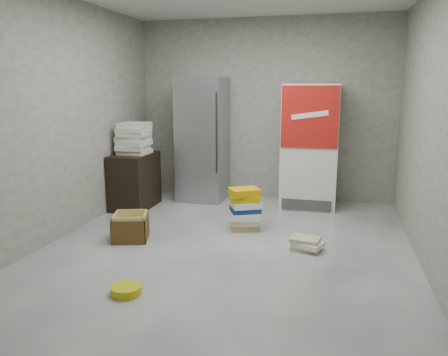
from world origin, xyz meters
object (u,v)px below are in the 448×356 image
Objects in this scene: cardboard_box at (131,229)px; coke_cooler at (310,146)px; steel_fridge at (203,140)px; wood_shelf at (135,181)px; phonebook_stack_main at (245,209)px.

coke_cooler is at bearing 29.46° from cardboard_box.
steel_fridge is 1.06× the size of coke_cooler.
coke_cooler is 2.63m from wood_shelf.
cardboard_box is (-1.91, -2.04, -0.77)m from coke_cooler.
steel_fridge is 3.87× the size of cardboard_box.
steel_fridge reaches higher than phonebook_stack_main.
coke_cooler is (1.65, -0.01, -0.05)m from steel_fridge.
cardboard_box is at bearing -66.68° from wood_shelf.
steel_fridge is 1.23m from wood_shelf.
coke_cooler is at bearing 39.00° from phonebook_stack_main.
wood_shelf is 1.46m from cardboard_box.
coke_cooler is at bearing 16.28° from wood_shelf.
wood_shelf is 1.63× the size of cardboard_box.
coke_cooler reaches higher than wood_shelf.
cardboard_box is at bearing -133.14° from coke_cooler.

